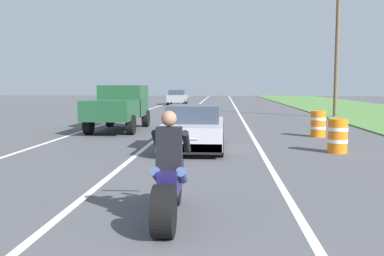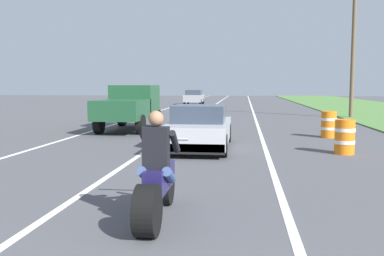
% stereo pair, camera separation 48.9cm
% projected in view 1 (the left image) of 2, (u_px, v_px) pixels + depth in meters
% --- Properties ---
extents(lane_stripe_left_solid, '(0.14, 120.00, 0.01)m').
position_uv_depth(lane_stripe_left_solid, '(105.00, 124.00, 22.19)').
color(lane_stripe_left_solid, white).
rests_on(lane_stripe_left_solid, ground).
extents(lane_stripe_right_solid, '(0.14, 120.00, 0.01)m').
position_uv_depth(lane_stripe_right_solid, '(245.00, 125.00, 21.68)').
color(lane_stripe_right_solid, white).
rests_on(lane_stripe_right_solid, ground).
extents(lane_stripe_centre_dashed, '(0.14, 120.00, 0.01)m').
position_uv_depth(lane_stripe_centre_dashed, '(174.00, 124.00, 21.93)').
color(lane_stripe_centre_dashed, white).
rests_on(lane_stripe_centre_dashed, ground).
extents(motorcycle_with_rider, '(0.70, 2.21, 1.62)m').
position_uv_depth(motorcycle_with_rider, '(169.00, 182.00, 6.14)').
color(motorcycle_with_rider, black).
rests_on(motorcycle_with_rider, ground).
extents(sports_car_silver, '(1.84, 4.30, 1.37)m').
position_uv_depth(sports_car_silver, '(194.00, 129.00, 13.41)').
color(sports_car_silver, '#B7B7BC').
rests_on(sports_car_silver, ground).
extents(pickup_truck_left_lane_dark_green, '(2.02, 4.80, 1.98)m').
position_uv_depth(pickup_truck_left_lane_dark_green, '(119.00, 105.00, 18.82)').
color(pickup_truck_left_lane_dark_green, '#1E4C2D').
rests_on(pickup_truck_left_lane_dark_green, ground).
extents(utility_pole_roadside, '(0.24, 0.24, 8.71)m').
position_uv_depth(utility_pole_roadside, '(337.00, 46.00, 26.11)').
color(utility_pole_roadside, brown).
rests_on(utility_pole_roadside, ground).
extents(construction_barrel_nearest, '(0.58, 0.58, 1.00)m').
position_uv_depth(construction_barrel_nearest, '(338.00, 136.00, 12.58)').
color(construction_barrel_nearest, orange).
rests_on(construction_barrel_nearest, ground).
extents(construction_barrel_mid, '(0.58, 0.58, 1.00)m').
position_uv_depth(construction_barrel_mid, '(318.00, 124.00, 16.50)').
color(construction_barrel_mid, orange).
rests_on(construction_barrel_mid, ground).
extents(distant_car_far_ahead, '(1.80, 4.00, 1.50)m').
position_uv_depth(distant_car_far_ahead, '(177.00, 97.00, 44.09)').
color(distant_car_far_ahead, '#99999E').
rests_on(distant_car_far_ahead, ground).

